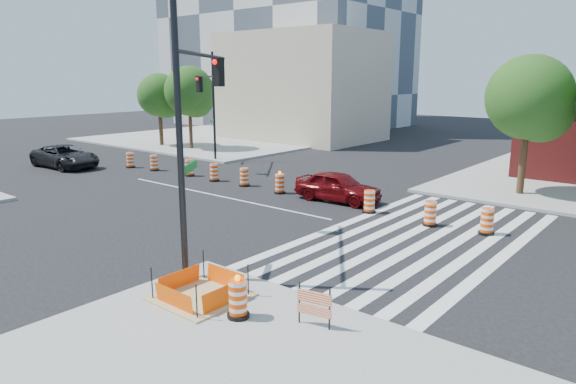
# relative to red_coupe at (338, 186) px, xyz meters

# --- Properties ---
(ground) EXTENTS (120.00, 120.00, 0.00)m
(ground) POSITION_rel_red_coupe_xyz_m (-5.28, -2.97, -0.73)
(ground) COLOR black
(ground) RESTS_ON ground
(sidewalk_nw) EXTENTS (22.00, 22.00, 0.15)m
(sidewalk_nw) POSITION_rel_red_coupe_xyz_m (-23.28, 15.03, -0.66)
(sidewalk_nw) COLOR gray
(sidewalk_nw) RESTS_ON ground
(crosswalk_east) EXTENTS (6.75, 13.50, 0.01)m
(crosswalk_east) POSITION_rel_red_coupe_xyz_m (5.67, -2.97, -0.73)
(crosswalk_east) COLOR silver
(crosswalk_east) RESTS_ON ground
(lane_centerline) EXTENTS (14.00, 0.12, 0.01)m
(lane_centerline) POSITION_rel_red_coupe_xyz_m (-5.28, -2.97, -0.73)
(lane_centerline) COLOR silver
(lane_centerline) RESTS_ON ground
(excavation_pit) EXTENTS (2.20, 2.20, 0.90)m
(excavation_pit) POSITION_rel_red_coupe_xyz_m (3.72, -11.97, -0.51)
(excavation_pit) COLOR tan
(excavation_pit) RESTS_ON ground
(beige_midrise) EXTENTS (14.00, 10.00, 10.00)m
(beige_midrise) POSITION_rel_red_coupe_xyz_m (-17.28, 19.03, 4.27)
(beige_midrise) COLOR #BEAE91
(beige_midrise) RESTS_ON ground
(red_coupe) EXTENTS (4.41, 1.99, 1.47)m
(red_coupe) POSITION_rel_red_coupe_xyz_m (0.00, 0.00, 0.00)
(red_coupe) COLOR #58070A
(red_coupe) RESTS_ON ground
(dark_suv) EXTENTS (5.49, 2.69, 1.50)m
(dark_suv) POSITION_rel_red_coupe_xyz_m (-19.49, -3.71, 0.02)
(dark_suv) COLOR black
(dark_suv) RESTS_ON ground
(signal_pole_se) EXTENTS (3.74, 5.29, 8.38)m
(signal_pole_se) POSITION_rel_red_coupe_xyz_m (1.27, -9.86, 4.40)
(signal_pole_se) COLOR black
(signal_pole_se) RESTS_ON ground
(signal_pole_nw) EXTENTS (3.58, 4.56, 7.50)m
(signal_pole_nw) POSITION_rel_red_coupe_xyz_m (-12.79, 3.31, 3.88)
(signal_pole_nw) COLOR black
(signal_pole_nw) RESTS_ON ground
(pit_drum) EXTENTS (0.56, 0.56, 1.11)m
(pit_drum) POSITION_rel_red_coupe_xyz_m (5.31, -12.14, -0.13)
(pit_drum) COLOR black
(pit_drum) RESTS_ON ground
(barricade) EXTENTS (0.87, 0.22, 1.04)m
(barricade) POSITION_rel_red_coupe_xyz_m (7.03, -11.32, -0.01)
(barricade) COLOR #FF4605
(barricade) RESTS_ON ground
(tree_north_a) EXTENTS (3.72, 3.69, 6.27)m
(tree_north_a) POSITION_rel_red_coupe_xyz_m (-23.10, 6.92, 3.47)
(tree_north_a) COLOR #382314
(tree_north_a) RESTS_ON ground
(tree_north_b) EXTENTS (4.02, 4.02, 6.84)m
(tree_north_b) POSITION_rel_red_coupe_xyz_m (-19.47, 7.18, 3.86)
(tree_north_b) COLOR #382314
(tree_north_b) RESTS_ON ground
(tree_north_c) EXTENTS (4.14, 4.14, 7.04)m
(tree_north_c) POSITION_rel_red_coupe_xyz_m (6.59, 6.90, 3.99)
(tree_north_c) COLOR #382314
(tree_north_c) RESTS_ON ground
(median_drum_0) EXTENTS (0.60, 0.60, 1.02)m
(median_drum_0) POSITION_rel_red_coupe_xyz_m (-16.06, -0.98, -0.25)
(median_drum_0) COLOR black
(median_drum_0) RESTS_ON ground
(median_drum_1) EXTENTS (0.60, 0.60, 1.02)m
(median_drum_1) POSITION_rel_red_coupe_xyz_m (-13.91, -0.63, -0.25)
(median_drum_1) COLOR black
(median_drum_1) RESTS_ON ground
(median_drum_2) EXTENTS (0.60, 0.60, 1.02)m
(median_drum_2) POSITION_rel_red_coupe_xyz_m (-10.66, -0.40, -0.25)
(median_drum_2) COLOR black
(median_drum_2) RESTS_ON ground
(median_drum_3) EXTENTS (0.60, 0.60, 1.02)m
(median_drum_3) POSITION_rel_red_coupe_xyz_m (-8.33, -0.50, -0.25)
(median_drum_3) COLOR black
(median_drum_3) RESTS_ON ground
(median_drum_4) EXTENTS (0.60, 0.60, 1.02)m
(median_drum_4) POSITION_rel_red_coupe_xyz_m (-6.00, -0.37, -0.25)
(median_drum_4) COLOR black
(median_drum_4) RESTS_ON ground
(median_drum_5) EXTENTS (0.60, 0.60, 1.18)m
(median_drum_5) POSITION_rel_red_coupe_xyz_m (-3.29, -0.50, -0.24)
(median_drum_5) COLOR black
(median_drum_5) RESTS_ON ground
(median_drum_6) EXTENTS (0.60, 0.60, 1.02)m
(median_drum_6) POSITION_rel_red_coupe_xyz_m (-0.24, -0.41, -0.25)
(median_drum_6) COLOR black
(median_drum_6) RESTS_ON ground
(median_drum_7) EXTENTS (0.60, 0.60, 1.02)m
(median_drum_7) POSITION_rel_red_coupe_xyz_m (2.35, -0.94, -0.25)
(median_drum_7) COLOR black
(median_drum_7) RESTS_ON ground
(median_drum_8) EXTENTS (0.60, 0.60, 1.02)m
(median_drum_8) POSITION_rel_red_coupe_xyz_m (5.32, -1.13, -0.25)
(median_drum_8) COLOR black
(median_drum_8) RESTS_ON ground
(median_drum_9) EXTENTS (0.60, 0.60, 1.02)m
(median_drum_9) POSITION_rel_red_coupe_xyz_m (7.50, -0.83, -0.25)
(median_drum_9) COLOR black
(median_drum_9) RESTS_ON ground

